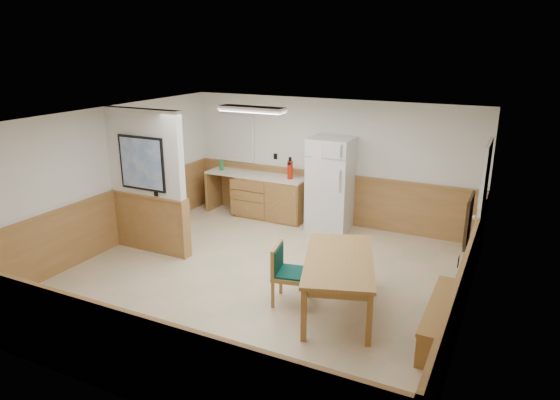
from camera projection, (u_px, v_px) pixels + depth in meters
The scene contains 20 objects.
ground at pixel (258, 280), 7.76m from camera, with size 6.00×6.00×0.00m, color #C0B28A.
ceiling at pixel (256, 119), 7.01m from camera, with size 6.00×6.00×0.02m, color silver.
back_wall at pixel (329, 162), 9.95m from camera, with size 6.00×0.02×2.50m, color white.
right_wall at pixel (472, 236), 6.12m from camera, with size 0.02×6.00×2.50m, color white.
left_wall at pixel (106, 180), 8.64m from camera, with size 0.02×6.00×2.50m, color white.
wainscot_back at pixel (328, 198), 10.16m from camera, with size 6.00×0.04×1.00m, color #A97743.
wainscot_right at pixel (463, 291), 6.35m from camera, with size 0.04×6.00×1.00m, color #A97743.
wainscot_left at pixel (111, 221), 8.86m from camera, with size 0.04×6.00×1.00m, color #A97743.
partition_wall at pixel (147, 183), 8.50m from camera, with size 1.50×0.20×2.50m.
kitchen_counter at pixel (269, 196), 10.42m from camera, with size 2.20×0.61×1.00m.
exterior_door at pixel (481, 208), 7.82m from camera, with size 0.07×1.02×2.15m.
kitchen_window at pixel (238, 139), 10.72m from camera, with size 0.80×0.04×1.00m.
wall_painting at pixel (469, 220), 5.79m from camera, with size 0.04×0.50×0.60m.
fluorescent_fixture at pixel (252, 109), 8.47m from camera, with size 1.20×0.30×0.09m.
refrigerator at pixel (330, 184), 9.66m from camera, with size 0.82×0.73×1.81m.
dining_table at pixel (339, 265), 6.73m from camera, with size 1.43×2.01×0.75m.
dining_bench at pixel (443, 312), 6.16m from camera, with size 0.36×1.62×0.45m.
dining_chair at pixel (285, 270), 6.97m from camera, with size 0.76×0.59×0.85m.
fire_extinguisher at pixel (290, 169), 10.00m from camera, with size 0.12×0.12×0.45m.
soap_bottle at pixel (222, 165), 10.71m from camera, with size 0.08×0.08×0.24m, color #188437.
Camera 1 is at (3.40, -6.16, 3.52)m, focal length 32.00 mm.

